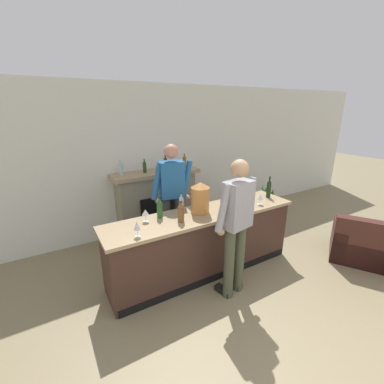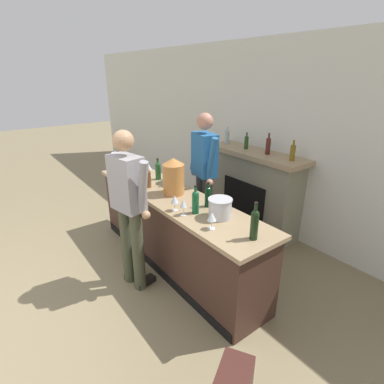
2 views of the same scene
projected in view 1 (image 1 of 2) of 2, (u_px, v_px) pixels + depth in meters
name	position (u px, v px, depth m)	size (l,w,h in m)	color
wall_back_panel	(151.00, 160.00, 4.87)	(12.00, 0.07, 2.75)	silver
bar_counter	(204.00, 242.00, 3.72)	(2.84, 0.65, 0.94)	#402820
fireplace_stone	(157.00, 202.00, 4.87)	(1.61, 0.52, 1.52)	gray
armchair_black	(363.00, 245.00, 4.05)	(1.13, 1.16, 0.78)	#401F19
potted_plant_corner	(267.00, 198.00, 5.99)	(0.51, 0.53, 0.69)	brown
person_customer	(236.00, 224.00, 3.10)	(0.65, 0.35, 1.78)	#464A34
person_bartender	(172.00, 197.00, 3.96)	(0.65, 0.36, 1.83)	#3C4242
copper_dispenser	(200.00, 197.00, 3.52)	(0.26, 0.30, 0.44)	#C47D3D
ice_bucket_steel	(244.00, 196.00, 3.95)	(0.24, 0.24, 0.20)	silver
wine_bottle_chardonnay_pale	(160.00, 208.00, 3.37)	(0.08, 0.08, 0.29)	#215324
wine_bottle_riesling_slim	(269.00, 188.00, 4.13)	(0.07, 0.07, 0.35)	black
wine_bottle_cabernet_heavy	(181.00, 212.00, 3.25)	(0.08, 0.08, 0.28)	brown
wine_bottle_rose_blush	(238.00, 199.00, 3.72)	(0.07, 0.07, 0.30)	#12522D
wine_bottle_port_short	(181.00, 204.00, 3.55)	(0.07, 0.07, 0.28)	#A0ACBD
wine_bottle_merlot_tall	(227.00, 196.00, 3.87)	(0.07, 0.07, 0.28)	black
wine_glass_near_bucket	(145.00, 213.00, 3.25)	(0.09, 0.09, 0.17)	silver
wine_glass_front_left	(243.00, 202.00, 3.60)	(0.07, 0.07, 0.18)	silver
wine_glass_back_row	(235.00, 204.00, 3.53)	(0.08, 0.08, 0.17)	silver
wine_glass_front_right	(260.00, 197.00, 3.83)	(0.09, 0.09, 0.17)	silver
wine_glass_mid_counter	(137.00, 226.00, 2.87)	(0.08, 0.08, 0.19)	silver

